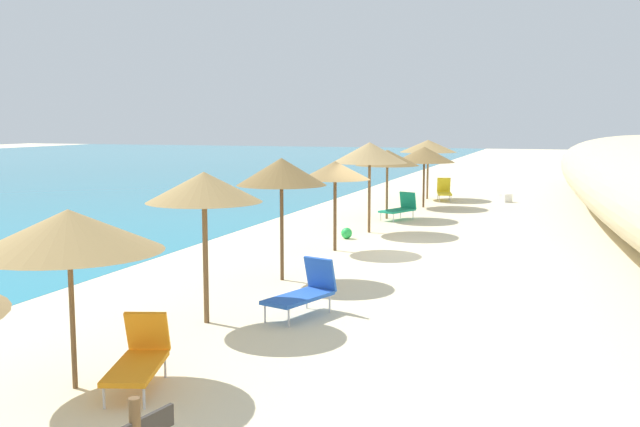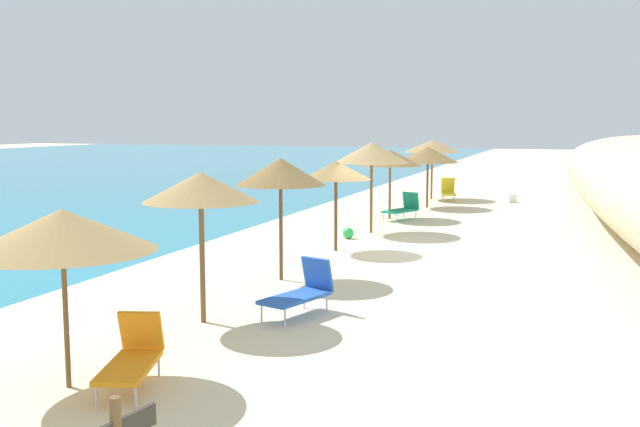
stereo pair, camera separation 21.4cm
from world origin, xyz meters
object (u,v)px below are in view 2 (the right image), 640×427
object	(u,v)px
beach_umbrella_5	(372,153)
beach_umbrella_6	(390,158)
beach_umbrella_3	(281,172)
cooler_box	(510,198)
beach_umbrella_2	(201,187)
lounge_chair_1	(132,357)
beach_umbrella_1	(62,230)
beach_umbrella_8	(432,146)
beach_umbrella_7	(428,155)
lounge_chair_3	(403,208)
beach_umbrella_4	(336,171)
lounge_chair_0	(301,291)
beach_ball	(348,233)
lounge_chair_2	(448,191)

from	to	relation	value
beach_umbrella_5	beach_umbrella_6	size ratio (longest dim) A/B	1.15
beach_umbrella_3	cooler_box	world-z (taller)	beach_umbrella_3
beach_umbrella_2	lounge_chair_1	size ratio (longest dim) A/B	1.76
beach_umbrella_1	beach_umbrella_8	world-z (taller)	beach_umbrella_8
beach_umbrella_5	lounge_chair_1	bearing A→B (deg)	-177.45
beach_umbrella_7	lounge_chair_3	bearing A→B (deg)	178.70
beach_umbrella_4	lounge_chair_0	bearing A→B (deg)	-167.19
beach_umbrella_7	cooler_box	distance (m)	4.92
beach_umbrella_5	beach_umbrella_4	bearing A→B (deg)	179.35
beach_umbrella_7	beach_umbrella_4	bearing A→B (deg)	177.93
beach_umbrella_8	lounge_chair_1	distance (m)	25.68
beach_umbrella_8	beach_ball	bearing A→B (deg)	178.94
beach_umbrella_7	beach_umbrella_2	bearing A→B (deg)	178.90
beach_umbrella_1	lounge_chair_1	xyz separation A→B (m)	(0.30, -0.83, -1.75)
beach_umbrella_1	cooler_box	world-z (taller)	beach_umbrella_1
beach_umbrella_7	beach_umbrella_8	distance (m)	3.44
beach_umbrella_6	lounge_chair_1	xyz separation A→B (m)	(-18.13, -0.91, -1.85)
lounge_chair_1	beach_umbrella_5	bearing A→B (deg)	-104.80
beach_umbrella_8	beach_ball	world-z (taller)	beach_umbrella_8
beach_umbrella_3	lounge_chair_3	world-z (taller)	beach_umbrella_3
beach_umbrella_5	beach_ball	xyz separation A→B (m)	(-1.46, 0.33, -2.43)
beach_umbrella_6	beach_umbrella_7	world-z (taller)	beach_umbrella_6
beach_umbrella_6	lounge_chair_0	size ratio (longest dim) A/B	1.55
beach_umbrella_3	beach_umbrella_8	world-z (taller)	beach_umbrella_3
beach_umbrella_3	beach_umbrella_6	world-z (taller)	beach_umbrella_3
beach_umbrella_7	lounge_chair_0	size ratio (longest dim) A/B	1.54
beach_umbrella_1	beach_ball	bearing A→B (deg)	0.65
beach_umbrella_4	beach_umbrella_8	bearing A→B (deg)	0.23
beach_umbrella_1	lounge_chair_3	xyz separation A→B (m)	(18.35, -0.45, -1.74)
lounge_chair_2	beach_umbrella_2	bearing A→B (deg)	75.18
beach_umbrella_3	cooler_box	xyz separation A→B (m)	(18.42, -3.53, -2.29)
beach_umbrella_3	beach_umbrella_8	size ratio (longest dim) A/B	1.01
beach_umbrella_4	beach_umbrella_8	size ratio (longest dim) A/B	0.91
beach_umbrella_6	beach_umbrella_4	bearing A→B (deg)	-178.26
lounge_chair_0	beach_umbrella_5	bearing A→B (deg)	-64.20
beach_umbrella_5	beach_umbrella_8	distance (m)	10.99
lounge_chair_1	beach_ball	size ratio (longest dim) A/B	4.48
lounge_chair_0	lounge_chair_1	world-z (taller)	lounge_chair_0
beach_umbrella_8	beach_ball	distance (m)	12.66
beach_umbrella_2	lounge_chair_2	distance (m)	22.13
beach_umbrella_4	beach_umbrella_7	size ratio (longest dim) A/B	0.98
beach_umbrella_2	beach_umbrella_3	size ratio (longest dim) A/B	0.98
lounge_chair_2	lounge_chair_3	distance (m)	7.20
lounge_chair_3	beach_ball	distance (m)	4.95
beach_umbrella_5	beach_ball	distance (m)	2.86
beach_umbrella_1	lounge_chair_2	size ratio (longest dim) A/B	1.66
beach_umbrella_6	beach_ball	size ratio (longest dim) A/B	7.40
beach_ball	beach_umbrella_1	bearing A→B (deg)	-179.35
lounge_chair_3	cooler_box	world-z (taller)	lounge_chair_3
lounge_chair_3	beach_umbrella_7	bearing A→B (deg)	-68.63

